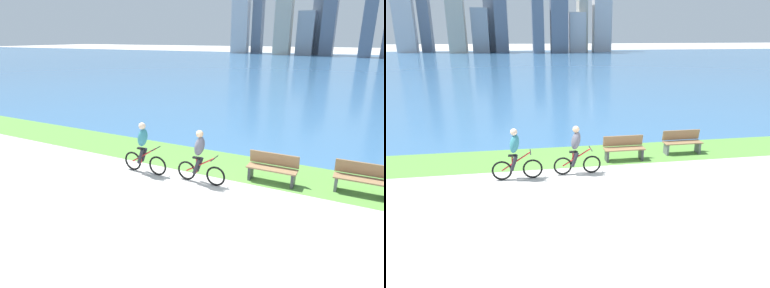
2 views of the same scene
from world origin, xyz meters
TOP-DOWN VIEW (x-y plane):
  - ground_plane at (0.00, 0.00)m, footprint 300.00×300.00m
  - grass_strip_bayside at (0.00, 3.06)m, footprint 120.00×2.35m
  - bay_water_surface at (0.00, 46.28)m, footprint 300.00×84.10m
  - cyclist_lead at (-0.37, 1.32)m, footprint 1.59×0.52m
  - cyclist_trailing at (-2.33, 1.20)m, footprint 1.61×0.52m
  - bench_near_path at (4.01, 2.74)m, footprint 1.50×0.47m
  - bench_far_along_path at (1.57, 2.37)m, footprint 1.50×0.47m
  - city_skyline_far_shore at (-3.69, 79.26)m, footprint 50.84×11.77m

SIDE VIEW (x-z plane):
  - ground_plane at x=0.00m, z-range 0.00..0.00m
  - bay_water_surface at x=0.00m, z-range 0.00..0.00m
  - grass_strip_bayside at x=0.00m, z-range 0.00..0.01m
  - bench_near_path at x=4.01m, z-range 0.00..0.90m
  - bench_far_along_path at x=1.57m, z-range 0.00..0.90m
  - cyclist_lead at x=-0.37m, z-range 0.00..1.65m
  - cyclist_trailing at x=-2.33m, z-range 0.00..1.68m
  - city_skyline_far_shore at x=-3.69m, z-range -3.76..23.92m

